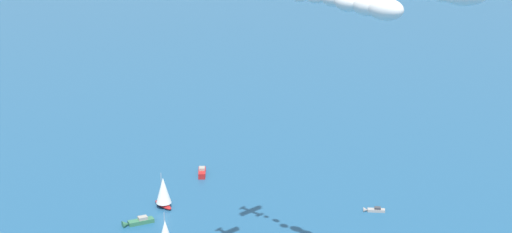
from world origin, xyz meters
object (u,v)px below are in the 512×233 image
at_px(motorboat_ahead, 202,173).
at_px(sailboat_mid_cluster, 163,192).
at_px(motorboat_outer_ring_b, 137,222).
at_px(motorboat_outer_ring_f, 373,210).

distance_m(motorboat_ahead, sailboat_mid_cluster, 23.93).
relative_size(motorboat_ahead, sailboat_mid_cluster, 0.84).
relative_size(motorboat_outer_ring_b, motorboat_outer_ring_f, 1.35).
relative_size(sailboat_mid_cluster, motorboat_outer_ring_b, 1.22).
distance_m(motorboat_ahead, motorboat_outer_ring_b, 35.11).
xyz_separation_m(sailboat_mid_cluster, motorboat_outer_ring_f, (23.90, -47.75, -3.74)).
bearing_deg(motorboat_ahead, motorboat_outer_ring_b, -173.20).
bearing_deg(motorboat_outer_ring_b, motorboat_ahead, 6.80).
relative_size(motorboat_ahead, motorboat_outer_ring_f, 1.38).
bearing_deg(motorboat_ahead, sailboat_mid_cluster, -170.73).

